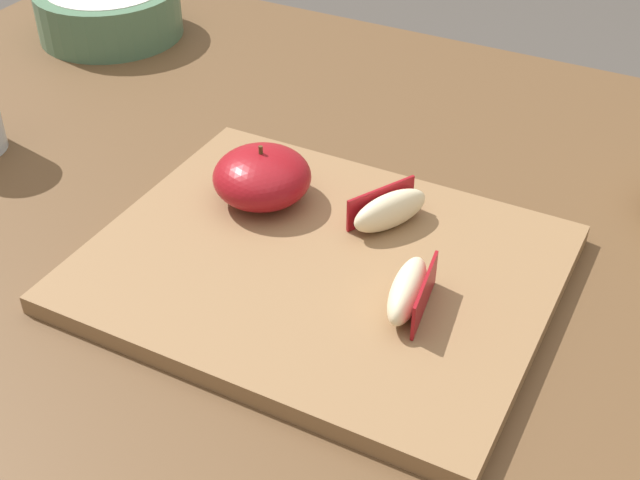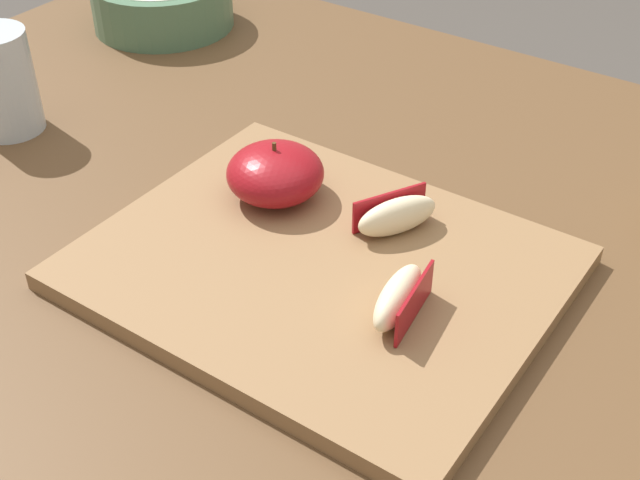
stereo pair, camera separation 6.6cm
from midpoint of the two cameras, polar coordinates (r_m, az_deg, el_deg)
name	(u,v)px [view 2 (the right image)]	position (r m, az deg, el deg)	size (l,w,h in m)	color
dining_table	(423,339)	(0.80, 9.34, -6.67)	(1.37, 0.79, 0.77)	brown
cutting_board	(320,268)	(0.68, 2.79, -1.99)	(0.36, 0.29, 0.02)	olive
apple_half_skin_up	(275,173)	(0.73, -0.45, 4.43)	(0.09, 0.09, 0.05)	maroon
apple_wedge_front	(396,215)	(0.70, 7.87, 1.57)	(0.06, 0.07, 0.03)	beige
apple_wedge_middle	(399,298)	(0.62, 8.41, -3.99)	(0.04, 0.07, 0.03)	beige
ceramic_fruit_bowl	(162,1)	(1.12, -8.85, 15.56)	(0.18, 0.18, 0.06)	#4C7556
drinking_glass_water	(1,82)	(0.90, -18.70, 9.97)	(0.07, 0.07, 0.10)	silver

